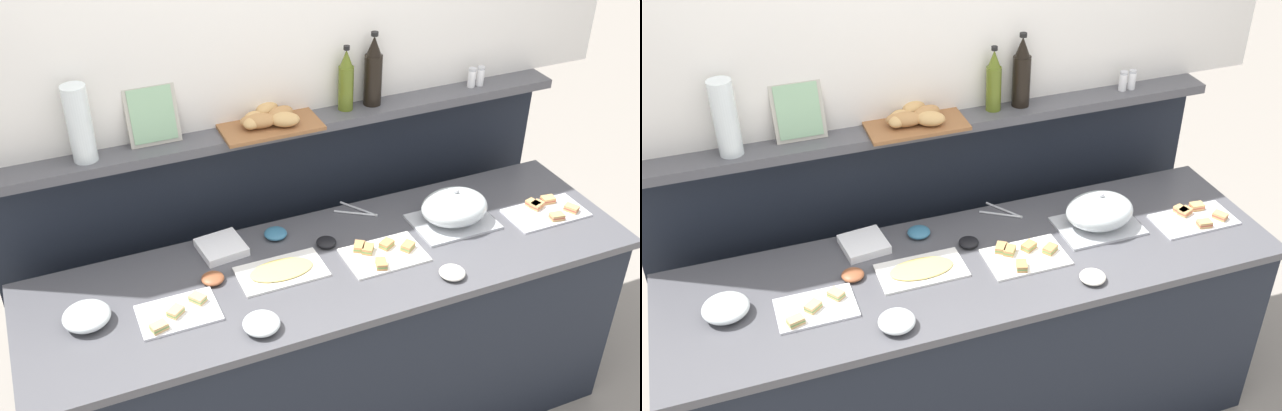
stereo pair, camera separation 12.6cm
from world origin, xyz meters
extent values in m
plane|color=gray|center=(0.00, 0.60, 0.00)|extent=(12.00, 12.00, 0.00)
cube|color=black|center=(0.00, 0.00, 0.43)|extent=(2.36, 0.67, 0.87)
cube|color=#4C4C51|center=(0.00, 0.00, 0.88)|extent=(2.40, 0.71, 0.03)
cube|color=black|center=(0.00, 0.54, 0.63)|extent=(2.46, 0.08, 1.26)
cube|color=#4C4C51|center=(0.00, 0.49, 1.28)|extent=(2.46, 0.22, 0.04)
cube|color=silver|center=(0.96, -0.04, 0.91)|extent=(0.34, 0.18, 0.01)
cube|color=tan|center=(0.93, 0.01, 0.92)|extent=(0.05, 0.06, 0.01)
cube|color=#B24738|center=(0.93, 0.01, 0.92)|extent=(0.05, 0.06, 0.01)
cube|color=tan|center=(0.93, 0.01, 0.93)|extent=(0.05, 0.06, 0.01)
cube|color=tan|center=(0.94, 0.00, 0.92)|extent=(0.07, 0.06, 0.01)
cube|color=#B24738|center=(0.94, 0.00, 0.92)|extent=(0.07, 0.06, 0.01)
cube|color=tan|center=(0.94, 0.00, 0.93)|extent=(0.07, 0.06, 0.01)
cube|color=tan|center=(1.06, -0.08, 0.92)|extent=(0.06, 0.07, 0.01)
cube|color=#B24738|center=(1.06, -0.08, 0.92)|extent=(0.06, 0.07, 0.01)
cube|color=tan|center=(1.06, -0.08, 0.93)|extent=(0.06, 0.07, 0.01)
cube|color=tan|center=(0.96, -0.10, 0.92)|extent=(0.06, 0.05, 0.01)
cube|color=#B24738|center=(0.96, -0.10, 0.92)|extent=(0.06, 0.05, 0.01)
cube|color=tan|center=(0.96, -0.10, 0.93)|extent=(0.06, 0.05, 0.01)
cube|color=tan|center=(1.01, 0.02, 0.92)|extent=(0.06, 0.04, 0.01)
cube|color=#B24738|center=(1.01, 0.02, 0.92)|extent=(0.06, 0.04, 0.01)
cube|color=tan|center=(1.01, 0.02, 0.93)|extent=(0.06, 0.04, 0.01)
cube|color=white|center=(0.19, -0.04, 0.91)|extent=(0.31, 0.21, 0.01)
cube|color=#B7844C|center=(0.29, -0.05, 0.92)|extent=(0.07, 0.06, 0.01)
cube|color=#66994C|center=(0.29, -0.05, 0.92)|extent=(0.07, 0.06, 0.01)
cube|color=#B7844C|center=(0.29, -0.05, 0.93)|extent=(0.07, 0.06, 0.01)
cube|color=#B7844C|center=(0.14, -0.11, 0.92)|extent=(0.06, 0.07, 0.01)
cube|color=#66994C|center=(0.14, -0.11, 0.92)|extent=(0.06, 0.07, 0.01)
cube|color=#B7844C|center=(0.14, -0.11, 0.93)|extent=(0.06, 0.07, 0.01)
cube|color=#B7844C|center=(0.14, 0.00, 0.92)|extent=(0.07, 0.07, 0.01)
cube|color=#66994C|center=(0.14, 0.00, 0.92)|extent=(0.07, 0.07, 0.01)
cube|color=#B7844C|center=(0.14, 0.00, 0.93)|extent=(0.07, 0.07, 0.01)
cube|color=#B7844C|center=(0.22, 0.00, 0.92)|extent=(0.07, 0.06, 0.01)
cube|color=#66994C|center=(0.22, 0.00, 0.92)|extent=(0.07, 0.06, 0.01)
cube|color=#B7844C|center=(0.22, 0.00, 0.93)|extent=(0.07, 0.06, 0.01)
cube|color=#B7844C|center=(0.11, 0.03, 0.92)|extent=(0.06, 0.07, 0.01)
cube|color=#66994C|center=(0.11, 0.03, 0.92)|extent=(0.06, 0.07, 0.01)
cube|color=#B7844C|center=(0.11, 0.03, 0.93)|extent=(0.06, 0.07, 0.01)
cube|color=silver|center=(-0.63, -0.06, 0.91)|extent=(0.28, 0.19, 0.01)
cube|color=tan|center=(-0.64, -0.07, 0.92)|extent=(0.07, 0.07, 0.01)
cube|color=#66994C|center=(-0.64, -0.07, 0.92)|extent=(0.07, 0.07, 0.01)
cube|color=tan|center=(-0.64, -0.07, 0.93)|extent=(0.07, 0.07, 0.01)
cube|color=tan|center=(-0.55, -0.03, 0.92)|extent=(0.07, 0.07, 0.01)
cube|color=#66994C|center=(-0.55, -0.03, 0.92)|extent=(0.07, 0.07, 0.01)
cube|color=tan|center=(-0.55, -0.03, 0.93)|extent=(0.07, 0.07, 0.01)
cube|color=tan|center=(-0.72, -0.12, 0.92)|extent=(0.06, 0.05, 0.01)
cube|color=#66994C|center=(-0.72, -0.12, 0.92)|extent=(0.06, 0.05, 0.01)
cube|color=tan|center=(-0.72, -0.12, 0.93)|extent=(0.06, 0.05, 0.01)
cube|color=white|center=(-0.22, 0.02, 0.91)|extent=(0.33, 0.19, 0.01)
ellipsoid|color=#E5C666|center=(-0.22, 0.02, 0.92)|extent=(0.25, 0.13, 0.01)
cube|color=#B7BABF|center=(0.56, 0.05, 0.91)|extent=(0.34, 0.24, 0.01)
ellipsoid|color=silver|center=(0.56, 0.05, 0.98)|extent=(0.28, 0.23, 0.14)
sphere|color=#B7BABF|center=(0.56, 0.05, 1.06)|extent=(0.02, 0.02, 0.02)
ellipsoid|color=silver|center=(-0.39, -0.25, 0.93)|extent=(0.13, 0.13, 0.05)
ellipsoid|color=#BF4C3F|center=(-0.39, -0.25, 0.92)|extent=(0.10, 0.10, 0.03)
ellipsoid|color=silver|center=(-0.94, 0.02, 0.93)|extent=(0.17, 0.17, 0.07)
ellipsoid|color=#BF4C3F|center=(-0.94, 0.02, 0.92)|extent=(0.13, 0.13, 0.04)
ellipsoid|color=brown|center=(-0.47, 0.07, 0.92)|extent=(0.09, 0.09, 0.03)
ellipsoid|color=silver|center=(0.37, -0.25, 0.92)|extent=(0.10, 0.10, 0.03)
ellipsoid|color=black|center=(0.01, 0.12, 0.91)|extent=(0.08, 0.08, 0.03)
ellipsoid|color=teal|center=(-0.16, 0.25, 0.92)|extent=(0.09, 0.09, 0.03)
cylinder|color=#B7BABF|center=(0.21, 0.27, 0.91)|extent=(0.16, 0.11, 0.01)
cylinder|color=#B7BABF|center=(0.24, 0.30, 0.91)|extent=(0.11, 0.16, 0.01)
sphere|color=#B7BABF|center=(0.29, 0.22, 0.91)|extent=(0.01, 0.01, 0.01)
cube|color=white|center=(-0.39, 0.24, 0.92)|extent=(0.19, 0.19, 0.03)
cylinder|color=black|center=(0.37, 0.47, 1.41)|extent=(0.08, 0.08, 0.22)
cone|color=black|center=(0.37, 0.47, 1.56)|extent=(0.06, 0.06, 0.08)
cylinder|color=black|center=(0.37, 0.47, 1.61)|extent=(0.03, 0.03, 0.02)
cylinder|color=#56661E|center=(0.25, 0.47, 1.39)|extent=(0.06, 0.06, 0.19)
cone|color=#56661E|center=(0.25, 0.47, 1.52)|extent=(0.05, 0.05, 0.07)
cylinder|color=black|center=(0.25, 0.47, 1.57)|extent=(0.03, 0.03, 0.02)
cylinder|color=white|center=(0.85, 0.46, 1.34)|extent=(0.03, 0.03, 0.08)
cylinder|color=#B7BABF|center=(0.85, 0.46, 1.38)|extent=(0.03, 0.03, 0.01)
cylinder|color=white|center=(0.89, 0.46, 1.34)|extent=(0.03, 0.03, 0.08)
cylinder|color=#B7BABF|center=(0.89, 0.46, 1.38)|extent=(0.03, 0.03, 0.01)
cube|color=brown|center=(-0.10, 0.46, 1.31)|extent=(0.40, 0.26, 0.02)
ellipsoid|color=tan|center=(-0.08, 0.52, 1.34)|extent=(0.15, 0.15, 0.06)
ellipsoid|color=tan|center=(-0.17, 0.44, 1.34)|extent=(0.13, 0.15, 0.05)
ellipsoid|color=#AD7A47|center=(-0.05, 0.44, 1.34)|extent=(0.16, 0.14, 0.06)
ellipsoid|color=#AD7A47|center=(-0.15, 0.42, 1.34)|extent=(0.16, 0.11, 0.06)
ellipsoid|color=tan|center=(-0.05, 0.40, 1.34)|extent=(0.14, 0.12, 0.06)
cube|color=#B2AD9E|center=(-0.54, 0.50, 1.41)|extent=(0.20, 0.07, 0.23)
cube|color=#8CB78C|center=(-0.54, 0.49, 1.42)|extent=(0.17, 0.05, 0.20)
cylinder|color=silver|center=(-0.81, 0.46, 1.45)|extent=(0.09, 0.09, 0.30)
camera|label=1|loc=(-0.96, -2.10, 2.68)|focal=42.19mm
camera|label=2|loc=(-0.84, -2.15, 2.68)|focal=42.19mm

